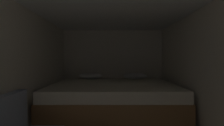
{
  "coord_description": "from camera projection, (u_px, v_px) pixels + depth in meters",
  "views": [
    {
      "loc": [
        -0.02,
        -0.29,
        1.2
      ],
      "look_at": [
        -0.03,
        2.71,
        1.13
      ],
      "focal_mm": 27.36,
      "sensor_mm": 36.0,
      "label": 1
    }
  ],
  "objects": [
    {
      "name": "wall_right",
      "position": [
        219.0,
        77.0,
        2.13
      ],
      "size": [
        0.05,
        4.67,
        1.95
      ],
      "primitive_type": "cube",
      "color": "beige",
      "rests_on": "ground"
    },
    {
      "name": "bed",
      "position": [
        114.0,
        100.0,
        3.5
      ],
      "size": [
        2.46,
        1.89,
        0.85
      ],
      "color": "olive",
      "rests_on": "ground"
    },
    {
      "name": "wall_left",
      "position": [
        10.0,
        77.0,
        2.14
      ],
      "size": [
        0.05,
        4.67,
        1.95
      ],
      "primitive_type": "cube",
      "color": "beige",
      "rests_on": "ground"
    },
    {
      "name": "wall_back",
      "position": [
        113.0,
        67.0,
        4.5
      ],
      "size": [
        2.68,
        0.05,
        1.95
      ],
      "primitive_type": "cube",
      "color": "beige",
      "rests_on": "ground"
    }
  ]
}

